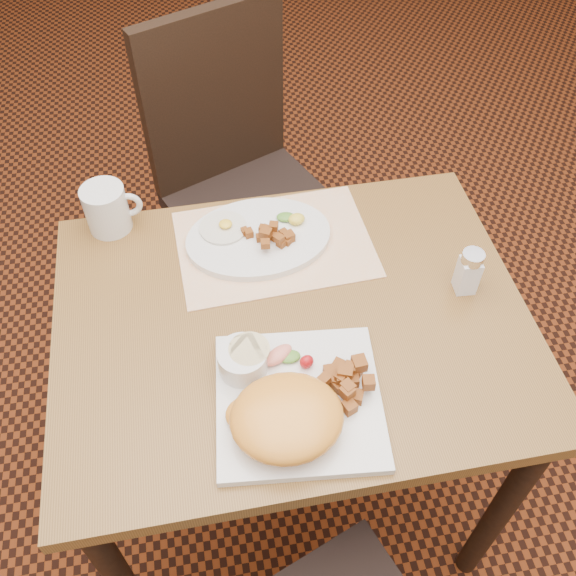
# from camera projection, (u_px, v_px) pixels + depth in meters

# --- Properties ---
(ground) EXTENTS (8.00, 8.00, 0.00)m
(ground) POSITION_uv_depth(u_px,v_px,m) (291.00, 480.00, 1.79)
(ground) COLOR black
(ground) RESTS_ON ground
(table) EXTENTS (0.90, 0.70, 0.75)m
(table) POSITION_uv_depth(u_px,v_px,m) (292.00, 350.00, 1.30)
(table) COLOR brown
(table) RESTS_ON ground
(chair_far) EXTENTS (0.55, 0.56, 0.97)m
(chair_far) POSITION_uv_depth(u_px,v_px,m) (240.00, 172.00, 1.82)
(chair_far) COLOR black
(chair_far) RESTS_ON ground
(placemat) EXTENTS (0.41, 0.30, 0.00)m
(placemat) POSITION_uv_depth(u_px,v_px,m) (274.00, 244.00, 1.34)
(placemat) COLOR white
(placemat) RESTS_ON table
(plate_square) EXTENTS (0.31, 0.31, 0.02)m
(plate_square) POSITION_uv_depth(u_px,v_px,m) (299.00, 401.00, 1.09)
(plate_square) COLOR silver
(plate_square) RESTS_ON table
(plate_oval) EXTENTS (0.32, 0.24, 0.02)m
(plate_oval) POSITION_uv_depth(u_px,v_px,m) (259.00, 238.00, 1.34)
(plate_oval) COLOR silver
(plate_oval) RESTS_ON placemat
(hollandaise_mound) EXTENTS (0.19, 0.17, 0.07)m
(hollandaise_mound) POSITION_uv_depth(u_px,v_px,m) (286.00, 418.00, 1.03)
(hollandaise_mound) COLOR #FBA231
(hollandaise_mound) RESTS_ON plate_square
(ramekin) EXTENTS (0.09, 0.09, 0.05)m
(ramekin) POSITION_uv_depth(u_px,v_px,m) (243.00, 359.00, 1.11)
(ramekin) COLOR silver
(ramekin) RESTS_ON plate_square
(garnish_sq) EXTENTS (0.10, 0.07, 0.03)m
(garnish_sq) POSITION_uv_depth(u_px,v_px,m) (287.00, 357.00, 1.13)
(garnish_sq) COLOR #387223
(garnish_sq) RESTS_ON plate_square
(fried_egg) EXTENTS (0.10, 0.10, 0.02)m
(fried_egg) POSITION_uv_depth(u_px,v_px,m) (224.00, 227.00, 1.34)
(fried_egg) COLOR white
(fried_egg) RESTS_ON plate_oval
(garnish_ov) EXTENTS (0.06, 0.05, 0.02)m
(garnish_ov) POSITION_uv_depth(u_px,v_px,m) (292.00, 218.00, 1.35)
(garnish_ov) COLOR #387223
(garnish_ov) RESTS_ON plate_oval
(salt_shaker) EXTENTS (0.04, 0.04, 0.10)m
(salt_shaker) POSITION_uv_depth(u_px,v_px,m) (469.00, 271.00, 1.23)
(salt_shaker) COLOR white
(salt_shaker) RESTS_ON table
(coffee_mug) EXTENTS (0.12, 0.09, 0.10)m
(coffee_mug) POSITION_uv_depth(u_px,v_px,m) (108.00, 208.00, 1.34)
(coffee_mug) COLOR silver
(coffee_mug) RESTS_ON table
(home_fries_sq) EXTENTS (0.11, 0.11, 0.04)m
(home_fries_sq) POSITION_uv_depth(u_px,v_px,m) (344.00, 380.00, 1.09)
(home_fries_sq) COLOR #904B17
(home_fries_sq) RESTS_ON plate_square
(home_fries_ov) EXTENTS (0.11, 0.08, 0.03)m
(home_fries_ov) POSITION_uv_depth(u_px,v_px,m) (271.00, 235.00, 1.31)
(home_fries_ov) COLOR #904B17
(home_fries_ov) RESTS_ON plate_oval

